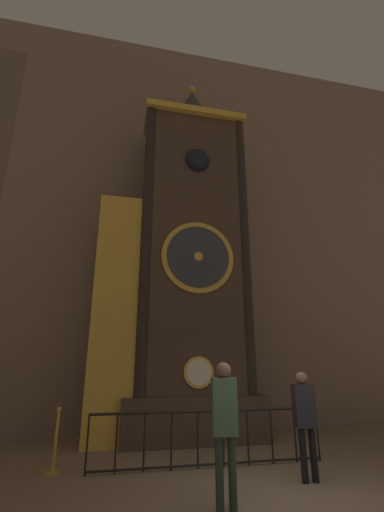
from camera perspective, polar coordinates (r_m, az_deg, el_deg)
ground_plane at (r=5.74m, az=17.34°, el=-35.15°), size 28.00×28.00×0.00m
cathedral_back_wall at (r=11.88m, az=0.41°, el=7.35°), size 24.00×0.32×13.62m
clock_tower at (r=9.64m, az=-1.87°, el=-1.21°), size 4.39×1.81×10.78m
railing_fence at (r=7.18m, az=3.10°, el=-27.65°), size 4.44×0.05×0.97m
visitor_near at (r=5.23m, az=5.44°, el=-25.13°), size 0.37×0.27×1.82m
visitor_far at (r=6.58m, az=18.26°, el=-23.69°), size 0.37×0.27×1.67m
stanchion_post at (r=7.28m, az=-21.92°, el=-27.92°), size 0.28×0.28×1.07m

